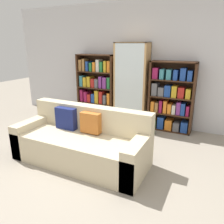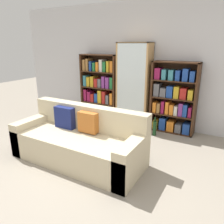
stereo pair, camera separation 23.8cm
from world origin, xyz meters
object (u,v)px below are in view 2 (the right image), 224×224
Objects in this scene: couch at (79,142)px; wine_bottle at (155,128)px; bookshelf_left at (100,89)px; bookshelf_right at (173,100)px; display_cabinet at (134,85)px.

wine_bottle is at bearing 64.69° from couch.
couch is 2.17m from bookshelf_left.
bookshelf_left reaches higher than bookshelf_right.
couch is 2.03m from display_cabinet.
wine_bottle is at bearing -30.59° from display_cabinet.
bookshelf_left reaches higher than couch.
bookshelf_right is 3.76× the size of wine_bottle.
bookshelf_left is 1.07× the size of bookshelf_right.
bookshelf_left is (-0.84, 1.95, 0.44)m from couch.
bookshelf_right is (1.81, 0.00, -0.05)m from bookshelf_left.
bookshelf_right is at bearing 1.03° from display_cabinet.
wine_bottle is at bearing -120.05° from bookshelf_right.
wine_bottle is (0.73, 1.55, -0.14)m from couch.
display_cabinet is at bearing -0.99° from bookshelf_left.
display_cabinet is at bearing 149.41° from wine_bottle.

